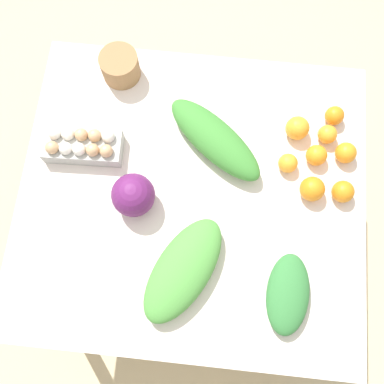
{
  "coord_description": "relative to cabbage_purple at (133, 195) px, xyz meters",
  "views": [
    {
      "loc": [
        -0.04,
        0.38,
        2.14
      ],
      "look_at": [
        0.0,
        0.0,
        0.78
      ],
      "focal_mm": 40.0,
      "sensor_mm": 36.0,
      "label": 1
    }
  ],
  "objects": [
    {
      "name": "greens_bunch_scallion",
      "position": [
        -0.24,
        -0.23,
        -0.02
      ],
      "size": [
        0.39,
        0.35,
        0.1
      ],
      "primitive_type": "ellipsoid",
      "rotation": [
        0.0,
        0.0,
        2.46
      ],
      "color": "#3D8433",
      "rests_on": "dining_table"
    },
    {
      "name": "paper_bag",
      "position": [
        0.12,
        -0.47,
        -0.02
      ],
      "size": [
        0.14,
        0.14,
        0.1
      ],
      "primitive_type": "cylinder",
      "color": "#997047",
      "rests_on": "dining_table"
    },
    {
      "name": "orange_1",
      "position": [
        -0.68,
        -0.23,
        -0.03
      ],
      "size": [
        0.07,
        0.07,
        0.07
      ],
      "primitive_type": "sphere",
      "color": "orange",
      "rests_on": "dining_table"
    },
    {
      "name": "cabbage_purple",
      "position": [
        0.0,
        0.0,
        0.0
      ],
      "size": [
        0.14,
        0.14,
        0.14
      ],
      "primitive_type": "sphere",
      "color": "#601E5B",
      "rests_on": "dining_table"
    },
    {
      "name": "orange_0",
      "position": [
        -0.49,
        -0.17,
        -0.04
      ],
      "size": [
        0.07,
        0.07,
        0.07
      ],
      "primitive_type": "sphere",
      "color": "orange",
      "rests_on": "dining_table"
    },
    {
      "name": "orange_2",
      "position": [
        -0.68,
        -0.09,
        -0.03
      ],
      "size": [
        0.07,
        0.07,
        0.07
      ],
      "primitive_type": "sphere",
      "color": "orange",
      "rests_on": "dining_table"
    },
    {
      "name": "dining_table",
      "position": [
        -0.18,
        -0.04,
        -0.17
      ],
      "size": [
        1.16,
        1.07,
        0.76
      ],
      "color": "silver",
      "rests_on": "ground_plane"
    },
    {
      "name": "orange_6",
      "position": [
        -0.65,
        -0.37,
        -0.04
      ],
      "size": [
        0.07,
        0.07,
        0.07
      ],
      "primitive_type": "sphere",
      "color": "orange",
      "rests_on": "dining_table"
    },
    {
      "name": "egg_carton",
      "position": [
        0.2,
        -0.16,
        -0.03
      ],
      "size": [
        0.27,
        0.12,
        0.09
      ],
      "rotation": [
        0.0,
        0.0,
        0.04
      ],
      "color": "#A8A8A3",
      "rests_on": "dining_table"
    },
    {
      "name": "orange_4",
      "position": [
        -0.59,
        -0.21,
        -0.04
      ],
      "size": [
        0.07,
        0.07,
        0.07
      ],
      "primitive_type": "sphere",
      "color": "orange",
      "rests_on": "dining_table"
    },
    {
      "name": "greens_bunch_kale",
      "position": [
        -0.18,
        0.21,
        -0.03
      ],
      "size": [
        0.31,
        0.4,
        0.09
      ],
      "primitive_type": "ellipsoid",
      "rotation": [
        0.0,
        0.0,
        4.25
      ],
      "color": "#4C933D",
      "rests_on": "dining_table"
    },
    {
      "name": "greens_bunch_beet_tops",
      "position": [
        -0.51,
        0.25,
        -0.03
      ],
      "size": [
        0.15,
        0.26,
        0.07
      ],
      "primitive_type": "ellipsoid",
      "rotation": [
        0.0,
        0.0,
        4.64
      ],
      "color": "#337538",
      "rests_on": "dining_table"
    },
    {
      "name": "ground_plane",
      "position": [
        -0.18,
        -0.04,
        -0.83
      ],
      "size": [
        8.0,
        8.0,
        0.0
      ],
      "primitive_type": "plane",
      "color": "#C6B289"
    },
    {
      "name": "orange_5",
      "position": [
        -0.52,
        -0.3,
        -0.03
      ],
      "size": [
        0.08,
        0.08,
        0.08
      ],
      "primitive_type": "sphere",
      "color": "orange",
      "rests_on": "dining_table"
    },
    {
      "name": "orange_3",
      "position": [
        -0.62,
        -0.29,
        -0.04
      ],
      "size": [
        0.07,
        0.07,
        0.07
      ],
      "primitive_type": "sphere",
      "color": "orange",
      "rests_on": "dining_table"
    },
    {
      "name": "orange_7",
      "position": [
        -0.57,
        -0.09,
        -0.03
      ],
      "size": [
        0.08,
        0.08,
        0.08
      ],
      "primitive_type": "sphere",
      "color": "orange",
      "rests_on": "dining_table"
    }
  ]
}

